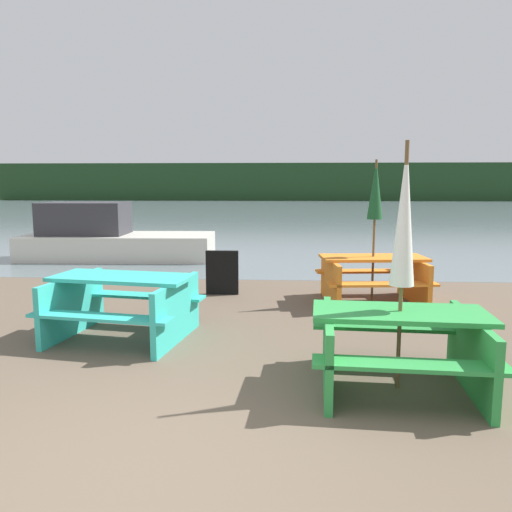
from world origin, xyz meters
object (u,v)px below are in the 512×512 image
Objects in this scene: picnic_table_green at (399,342)px; boat at (110,238)px; picnic_table_orange at (373,275)px; signboard at (222,273)px; picnic_table_teal at (123,301)px; umbrella_white at (404,217)px; umbrella_darkgreen at (375,192)px.

boat is at bearing 125.05° from picnic_table_green.
picnic_table_orange is 7.24m from boat.
signboard is (3.32, -3.91, -0.13)m from boat.
picnic_table_orange is (3.35, 2.00, -0.02)m from picnic_table_teal.
picnic_table_green is 3.36m from picnic_table_orange.
boat is 5.13m from signboard.
umbrella_white is (-0.34, -3.35, 1.14)m from picnic_table_orange.
umbrella_white is at bearing -24.09° from picnic_table_teal.
picnic_table_teal is 3.90m from picnic_table_orange.
picnic_table_green is 4.35m from signboard.
picnic_table_green is 1.15m from umbrella_white.
boat is at bearing 110.70° from picnic_table_teal.
umbrella_darkgreen is (0.34, 3.35, 1.31)m from picnic_table_green.
umbrella_darkgreen is 2.84m from signboard.
signboard is (-2.44, 0.47, -0.07)m from picnic_table_orange.
boat is at bearing 125.05° from umbrella_white.
umbrella_white reaches higher than picnic_table_orange.
umbrella_darkgreen is 2.98× the size of signboard.
boat is 6.26× the size of signboard.
boat is (-2.41, 6.38, 0.05)m from picnic_table_teal.
umbrella_darkgreen is 3.37m from umbrella_white.
umbrella_darkgreen is at bearing -10.79° from signboard.
picnic_table_orange is 2.49m from signboard.
picnic_table_orange is at bearing 30.86° from picnic_table_teal.
umbrella_white reaches higher than picnic_table_green.
picnic_table_teal is 4.11m from umbrella_darkgreen.
boat is (-5.76, 4.38, -1.24)m from umbrella_darkgreen.
umbrella_white is at bearing 26.57° from picnic_table_green.
picnic_table_teal is at bearing -149.14° from picnic_table_orange.
picnic_table_teal is 3.48m from umbrella_white.
boat is (-5.42, 7.72, -1.08)m from umbrella_white.
umbrella_darkgreen is (3.35, 2.00, 1.29)m from picnic_table_teal.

